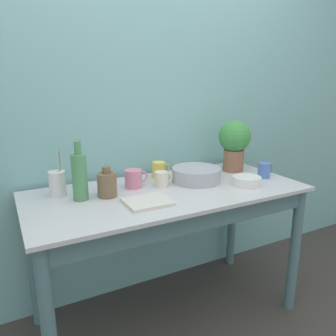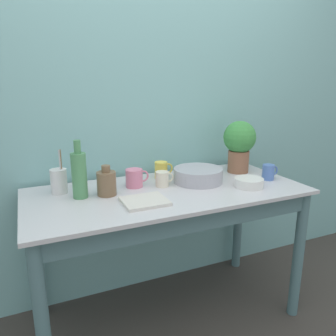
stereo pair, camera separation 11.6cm
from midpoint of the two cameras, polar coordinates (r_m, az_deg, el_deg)
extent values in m
cube|color=#7AB2B2|center=(2.04, -2.91, 10.51)|extent=(6.00, 0.05, 2.40)
cylinder|color=slate|center=(1.56, -18.86, -24.61)|extent=(0.06, 0.06, 0.77)
cylinder|color=slate|center=(2.11, 23.27, -13.86)|extent=(0.06, 0.06, 0.77)
cylinder|color=slate|center=(2.04, -20.48, -14.49)|extent=(0.06, 0.06, 0.77)
cylinder|color=slate|center=(2.49, 13.47, -8.50)|extent=(0.06, 0.06, 0.77)
cube|color=slate|center=(1.55, 6.57, -9.36)|extent=(1.38, 0.02, 0.10)
cube|color=silver|center=(1.77, 1.88, -4.09)|extent=(1.48, 0.68, 0.02)
cylinder|color=#8C5B42|center=(2.15, 13.66, 1.12)|extent=(0.13, 0.13, 0.14)
sphere|color=#3D8C42|center=(2.12, 13.92, 5.22)|extent=(0.20, 0.20, 0.20)
cylinder|color=#A8A8B2|center=(1.90, 7.01, -1.26)|extent=(0.28, 0.28, 0.08)
cylinder|color=#4C8C59|center=(1.66, -13.28, -1.33)|extent=(0.07, 0.07, 0.23)
cylinder|color=#4C8C59|center=(1.62, -13.58, 3.62)|extent=(0.03, 0.03, 0.06)
cylinder|color=brown|center=(1.68, -8.73, -2.72)|extent=(0.10, 0.10, 0.12)
cylinder|color=brown|center=(1.66, -8.83, -0.15)|extent=(0.04, 0.04, 0.03)
cylinder|color=#4C70B7|center=(2.04, 18.62, -0.71)|extent=(0.07, 0.07, 0.09)
torus|color=#4C70B7|center=(2.06, 19.46, -0.46)|extent=(0.06, 0.01, 0.06)
cylinder|color=beige|center=(1.81, 0.80, -1.94)|extent=(0.07, 0.07, 0.08)
torus|color=beige|center=(1.82, 1.99, -1.66)|extent=(0.06, 0.01, 0.06)
cylinder|color=pink|center=(1.80, -4.09, -1.78)|extent=(0.09, 0.09, 0.10)
torus|color=pink|center=(1.82, -2.55, -1.44)|extent=(0.07, 0.01, 0.07)
cylinder|color=#E5CC4C|center=(1.96, 0.48, -0.38)|extent=(0.08, 0.08, 0.10)
torus|color=#E5CC4C|center=(1.97, 1.63, -0.10)|extent=(0.07, 0.01, 0.07)
cylinder|color=silver|center=(1.87, 15.63, -2.47)|extent=(0.16, 0.16, 0.05)
cylinder|color=silver|center=(1.77, -16.71, -2.24)|extent=(0.08, 0.08, 0.13)
cylinder|color=#B7B7BC|center=(1.74, -16.38, -0.73)|extent=(0.01, 0.02, 0.23)
cylinder|color=olive|center=(1.76, -16.25, -0.57)|extent=(0.01, 0.01, 0.23)
cube|color=beige|center=(1.58, -1.98, -5.83)|extent=(0.21, 0.18, 0.02)
camera|label=1|loc=(0.06, -88.09, 0.51)|focal=35.00mm
camera|label=2|loc=(0.06, 91.91, -0.51)|focal=35.00mm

